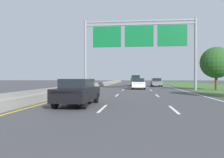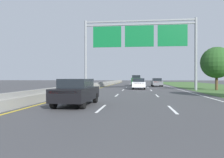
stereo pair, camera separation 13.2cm
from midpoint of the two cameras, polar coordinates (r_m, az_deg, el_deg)
The scene contains 9 objects.
ground_plane at distance 36.22m, azimuth 6.24°, elevation -2.29°, with size 220.00×220.00×0.00m, color #3D3D3F.
lane_striping at distance 35.76m, azimuth 6.24°, elevation -2.31°, with size 11.96×106.00×0.01m.
median_barrier_concrete at distance 36.80m, azimuth -4.09°, elevation -1.69°, with size 0.60×110.00×0.85m.
overhead_sign_gantry at distance 30.44m, azimuth 6.82°, elevation 10.00°, with size 15.06×0.42×9.51m.
pickup_truck_darkgreen at distance 47.00m, azimuth 6.00°, elevation -0.38°, with size 2.04×5.41×2.20m.
car_white_centre_lane_sedan at distance 32.41m, azimuth 6.67°, elevation -1.14°, with size 1.83×4.41×1.57m.
car_grey_right_lane_sedan at distance 42.70m, azimuth 11.18°, elevation -0.80°, with size 1.91×4.44×1.57m.
car_black_left_lane_sedan at distance 13.33m, azimuth -9.09°, elevation -3.19°, with size 1.95×4.45×1.57m.
roadside_tree_mid at distance 32.70m, azimuth 25.05°, elevation 3.83°, with size 4.16×4.16×5.75m.
Camera 1 is at (-0.07, -1.19, 1.63)m, focal length 35.66 mm.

